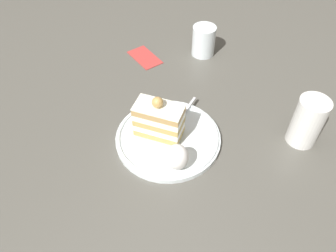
{
  "coord_description": "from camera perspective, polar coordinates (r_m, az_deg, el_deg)",
  "views": [
    {
      "loc": [
        0.4,
        -0.3,
        0.58
      ],
      "look_at": [
        0.01,
        -0.0,
        0.05
      ],
      "focal_mm": 35.38,
      "sensor_mm": 36.0,
      "label": 1
    }
  ],
  "objects": [
    {
      "name": "ground_plane",
      "position": [
        0.77,
        -0.25,
        -2.12
      ],
      "size": [
        2.4,
        2.4,
        0.0
      ],
      "primitive_type": "plane",
      "color": "#514F48"
    },
    {
      "name": "whipped_cream_dollop",
      "position": [
        0.67,
        1.56,
        -5.36
      ],
      "size": [
        0.05,
        0.05,
        0.06
      ],
      "primitive_type": "ellipsoid",
      "color": "white",
      "rests_on": "dessert_plate"
    },
    {
      "name": "dessert_plate",
      "position": [
        0.76,
        0.0,
        -1.98
      ],
      "size": [
        0.24,
        0.24,
        0.02
      ],
      "color": "white",
      "rests_on": "ground_plane"
    },
    {
      "name": "fork",
      "position": [
        0.8,
        2.86,
        2.39
      ],
      "size": [
        0.05,
        0.1,
        0.0
      ],
      "color": "silver",
      "rests_on": "dessert_plate"
    },
    {
      "name": "cake_slice",
      "position": [
        0.73,
        -1.57,
        1.12
      ],
      "size": [
        0.12,
        0.1,
        0.1
      ],
      "color": "tan",
      "rests_on": "dessert_plate"
    },
    {
      "name": "folded_napkin",
      "position": [
        1.0,
        -4.01,
        11.76
      ],
      "size": [
        0.11,
        0.06,
        0.0
      ],
      "primitive_type": "cube",
      "rotation": [
        0.0,
        0.0,
        3.11
      ],
      "color": "#AF3531",
      "rests_on": "ground_plane"
    },
    {
      "name": "drink_glass_near",
      "position": [
        1.0,
        6.14,
        14.27
      ],
      "size": [
        0.07,
        0.07,
        0.09
      ],
      "color": "silver",
      "rests_on": "ground_plane"
    },
    {
      "name": "drink_glass_far",
      "position": [
        0.79,
        22.74,
        0.33
      ],
      "size": [
        0.07,
        0.07,
        0.12
      ],
      "color": "white",
      "rests_on": "ground_plane"
    }
  ]
}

